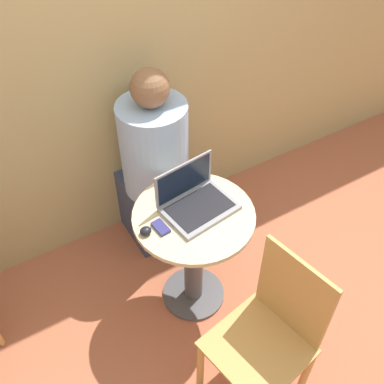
{
  "coord_description": "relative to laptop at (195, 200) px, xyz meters",
  "views": [
    {
      "loc": [
        -0.77,
        -1.28,
        2.34
      ],
      "look_at": [
        0.02,
        0.05,
        0.81
      ],
      "focal_mm": 42.0,
      "sensor_mm": 36.0,
      "label": 1
    }
  ],
  "objects": [
    {
      "name": "person_seated",
      "position": [
        0.02,
        0.55,
        -0.25
      ],
      "size": [
        0.39,
        0.6,
        1.23
      ],
      "color": "#3D4766",
      "rests_on": "ground_plane"
    },
    {
      "name": "cell_phone",
      "position": [
        -0.22,
        -0.04,
        -0.03
      ],
      "size": [
        0.06,
        0.1,
        0.02
      ],
      "color": "navy",
      "rests_on": "round_table"
    },
    {
      "name": "ground_plane",
      "position": [
        -0.03,
        -0.05,
        -0.76
      ],
      "size": [
        12.0,
        12.0,
        0.0
      ],
      "primitive_type": "plane",
      "color": "#B26042"
    },
    {
      "name": "chair_empty",
      "position": [
        -0.01,
        -0.66,
        -0.29
      ],
      "size": [
        0.47,
        0.47,
        0.91
      ],
      "color": "tan",
      "rests_on": "ground_plane"
    },
    {
      "name": "laptop",
      "position": [
        0.0,
        0.0,
        0.0
      ],
      "size": [
        0.37,
        0.3,
        0.22
      ],
      "color": "gray",
      "rests_on": "round_table"
    },
    {
      "name": "computer_mouse",
      "position": [
        -0.29,
        -0.04,
        -0.02
      ],
      "size": [
        0.06,
        0.05,
        0.04
      ],
      "color": "black",
      "rests_on": "round_table"
    },
    {
      "name": "back_wall",
      "position": [
        -0.03,
        0.74,
        0.54
      ],
      "size": [
        7.0,
        0.05,
        2.6
      ],
      "color": "tan",
      "rests_on": "ground_plane"
    },
    {
      "name": "round_table",
      "position": [
        -0.03,
        -0.05,
        -0.28
      ],
      "size": [
        0.61,
        0.61,
        0.71
      ],
      "color": "#4C4C51",
      "rests_on": "ground_plane"
    }
  ]
}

